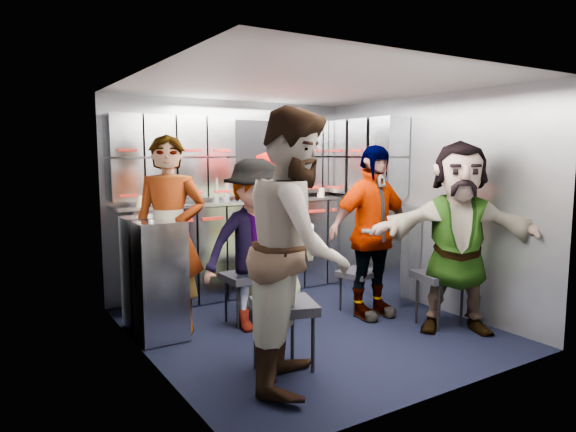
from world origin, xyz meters
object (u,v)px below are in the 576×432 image
attendant_arc_b (255,245)px  attendant_arc_d (371,232)px  jump_seat_center (266,272)px  jump_seat_mid_left (246,279)px  jump_seat_near_right (440,279)px  attendant_arc_c (275,233)px  jump_seat_mid_right (358,275)px  attendant_arc_a (298,248)px  jump_seat_near_left (284,310)px  attendant_arc_e (458,237)px  attendant_standing (170,235)px

attendant_arc_b → attendant_arc_d: (1.08, -0.28, 0.06)m
jump_seat_center → attendant_arc_d: attendant_arc_d is taller
jump_seat_mid_left → jump_seat_near_right: jump_seat_near_right is taller
jump_seat_mid_left → attendant_arc_c: 0.54m
jump_seat_center → jump_seat_mid_right: jump_seat_center is taller
jump_seat_near_right → attendant_arc_a: (-1.70, -0.28, 0.49)m
jump_seat_near_left → jump_seat_near_right: 1.70m
jump_seat_center → attendant_arc_e: 1.84m
jump_seat_near_left → attendant_arc_e: bearing=-2.6°
jump_seat_center → attendant_arc_d: bearing=-46.3°
jump_seat_near_left → attendant_arc_e: 1.74m
attendant_arc_d → attendant_arc_e: (0.37, -0.69, 0.02)m
attendant_arc_a → jump_seat_mid_right: bearing=-13.3°
jump_seat_mid_right → attendant_standing: attendant_standing is taller
attendant_arc_a → attendant_standing: bearing=56.9°
jump_seat_center → jump_seat_mid_right: 0.90m
jump_seat_center → attendant_arc_d: size_ratio=0.26×
jump_seat_mid_right → attendant_arc_b: (-1.08, 0.10, 0.39)m
jump_seat_mid_left → jump_seat_center: jump_seat_mid_left is taller
jump_seat_near_right → attendant_arc_c: attendant_arc_c is taller
jump_seat_mid_left → attendant_standing: bearing=169.4°
attendant_arc_a → attendant_arc_d: 1.55m
jump_seat_mid_left → attendant_arc_d: bearing=-23.2°
attendant_arc_b → attendant_arc_d: 1.11m
jump_seat_center → attendant_arc_a: bearing=-112.2°
attendant_arc_c → attendant_arc_e: (1.08, -1.24, 0.04)m
jump_seat_near_right → attendant_arc_b: attendant_arc_b is taller
jump_seat_mid_left → jump_seat_near_right: (1.45, -0.97, 0.02)m
jump_seat_near_left → jump_seat_mid_left: size_ratio=1.16×
attendant_arc_b → jump_seat_mid_left: bearing=90.8°
attendant_arc_a → jump_seat_mid_left: bearing=29.2°
attendant_arc_d → jump_seat_near_right: bearing=-54.2°
attendant_arc_d → attendant_standing: bearing=161.0°
jump_seat_mid_left → jump_seat_mid_right: 1.11m
jump_seat_center → attendant_arc_e: size_ratio=0.25×
jump_seat_near_right → attendant_arc_b: (-1.45, 0.79, 0.32)m
attendant_arc_e → attendant_arc_c: bearing=169.0°
attendant_standing → attendant_arc_e: size_ratio=1.03×
attendant_standing → attendant_arc_b: 0.73m
attendant_standing → attendant_arc_c: attendant_standing is taller
jump_seat_near_right → attendant_arc_d: 0.74m
attendant_arc_d → jump_seat_center: bearing=133.4°
jump_seat_mid_left → attendant_arc_d: (1.08, -0.46, 0.40)m
jump_seat_mid_right → jump_seat_near_right: size_ratio=0.88×
jump_seat_near_left → attendant_arc_d: bearing=24.6°
attendant_arc_a → attendant_arc_e: bearing=-46.0°
jump_seat_near_left → jump_seat_mid_left: 1.10m
jump_seat_mid_right → attendant_standing: 1.84m
jump_seat_center → attendant_arc_d: 1.11m
jump_seat_near_right → attendant_standing: attendant_standing is taller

